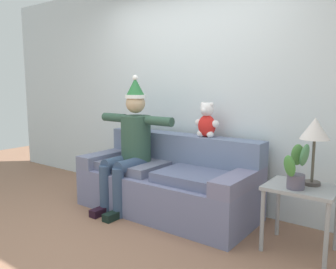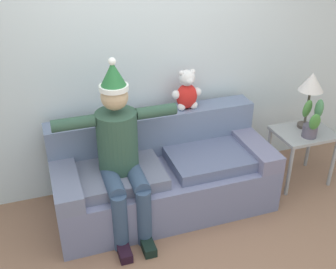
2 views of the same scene
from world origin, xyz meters
The scene contains 8 objects.
ground_plane centered at (0.00, 0.00, 0.00)m, with size 10.00×10.00×0.00m, color #8E654D.
back_wall centered at (0.00, 1.55, 1.35)m, with size 7.00×0.10×2.70m, color silver.
couch centered at (0.00, 1.04, 0.33)m, with size 1.97×0.86×0.84m.
person_seated centered at (-0.41, 0.88, 0.76)m, with size 1.02×0.77×1.51m.
teddy_bear centered at (0.33, 1.30, 1.01)m, with size 0.29×0.17×0.38m.
side_table centered at (1.45, 0.95, 0.48)m, with size 0.56×0.45×0.57m.
table_lamp centered at (1.50, 1.04, 1.02)m, with size 0.24×0.24×0.57m.
potted_plant centered at (1.43, 0.85, 0.74)m, with size 0.20×0.26×0.39m.
Camera 1 is at (2.20, -1.92, 1.41)m, focal length 36.65 mm.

